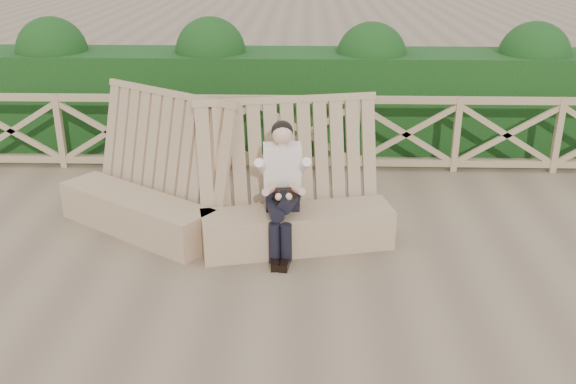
{
  "coord_description": "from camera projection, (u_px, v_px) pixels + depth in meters",
  "views": [
    {
      "loc": [
        0.01,
        -5.34,
        3.24
      ],
      "look_at": [
        -0.16,
        0.4,
        0.9
      ],
      "focal_mm": 40.0,
      "sensor_mm": 36.0,
      "label": 1
    }
  ],
  "objects": [
    {
      "name": "ground",
      "position": [
        304.0,
        294.0,
        6.17
      ],
      "size": [
        60.0,
        60.0,
        0.0
      ],
      "primitive_type": "plane",
      "color": "brown",
      "rests_on": "ground"
    },
    {
      "name": "bench",
      "position": [
        216.0,
        204.0,
        7.21
      ],
      "size": [
        3.92,
        1.83,
        1.58
      ],
      "rotation": [
        0.0,
        0.0,
        -0.17
      ],
      "color": "#8E6B51",
      "rests_on": "ground"
    },
    {
      "name": "woman",
      "position": [
        282.0,
        184.0,
        6.81
      ],
      "size": [
        0.42,
        0.88,
        1.42
      ],
      "rotation": [
        0.0,
        0.0,
        0.08
      ],
      "color": "black",
      "rests_on": "ground"
    },
    {
      "name": "guardrail",
      "position": [
        306.0,
        133.0,
        9.2
      ],
      "size": [
        10.1,
        0.09,
        1.1
      ],
      "color": "#846B4D",
      "rests_on": "ground"
    },
    {
      "name": "hedge",
      "position": [
        306.0,
        99.0,
        10.24
      ],
      "size": [
        12.0,
        1.2,
        1.5
      ],
      "primitive_type": "cube",
      "color": "black",
      "rests_on": "ground"
    }
  ]
}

